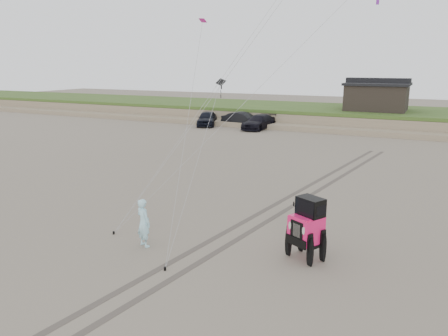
{
  "coord_description": "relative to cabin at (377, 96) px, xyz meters",
  "views": [
    {
      "loc": [
        7.99,
        -11.58,
        6.48
      ],
      "look_at": [
        0.82,
        3.0,
        2.6
      ],
      "focal_mm": 35.0,
      "sensor_mm": 36.0,
      "label": 1
    }
  ],
  "objects": [
    {
      "name": "truck_c",
      "position": [
        -10.36,
        -7.26,
        -2.52
      ],
      "size": [
        2.47,
        5.14,
        1.44
      ],
      "primitive_type": "imported",
      "rotation": [
        0.0,
        0.0,
        -0.09
      ],
      "color": "black",
      "rests_on": "ground"
    },
    {
      "name": "truck_a",
      "position": [
        -16.32,
        -7.32,
        -2.46
      ],
      "size": [
        3.37,
        4.95,
        1.56
      ],
      "primitive_type": "imported",
      "rotation": [
        0.0,
        0.0,
        0.37
      ],
      "color": "black",
      "rests_on": "ground"
    },
    {
      "name": "ground",
      "position": [
        -2.0,
        -37.0,
        -3.24
      ],
      "size": [
        160.0,
        160.0,
        0.0
      ],
      "primitive_type": "plane",
      "color": "#6B6054",
      "rests_on": "ground"
    },
    {
      "name": "cabin",
      "position": [
        0.0,
        0.0,
        0.0
      ],
      "size": [
        6.4,
        5.4,
        3.35
      ],
      "color": "black",
      "rests_on": "dune_ridge"
    },
    {
      "name": "man",
      "position": [
        -3.18,
        -36.52,
        -2.34
      ],
      "size": [
        0.76,
        0.64,
        1.79
      ],
      "primitive_type": "imported",
      "rotation": [
        0.0,
        0.0,
        2.77
      ],
      "color": "#93D7E4",
      "rests_on": "ground"
    },
    {
      "name": "tire_tracks",
      "position": [
        0.0,
        -29.0,
        -3.23
      ],
      "size": [
        5.22,
        29.74,
        0.01
      ],
      "color": "#4C443D",
      "rests_on": "ground"
    },
    {
      "name": "truck_b",
      "position": [
        -12.55,
        -6.27,
        -2.48
      ],
      "size": [
        4.73,
        2.02,
        1.52
      ],
      "primitive_type": "imported",
      "rotation": [
        0.0,
        0.0,
        1.48
      ],
      "color": "black",
      "rests_on": "ground"
    },
    {
      "name": "dune_ridge",
      "position": [
        -2.0,
        0.5,
        -2.42
      ],
      "size": [
        160.0,
        14.25,
        1.73
      ],
      "color": "#7A6B54",
      "rests_on": "ground"
    },
    {
      "name": "jeep",
      "position": [
        2.39,
        -34.98,
        -2.38
      ],
      "size": [
        3.91,
        5.01,
        1.72
      ],
      "primitive_type": null,
      "rotation": [
        0.0,
        0.0,
        -0.49
      ],
      "color": "#FF1B68",
      "rests_on": "ground"
    },
    {
      "name": "stake_main",
      "position": [
        -4.93,
        -36.14,
        -3.18
      ],
      "size": [
        0.08,
        0.08,
        0.12
      ],
      "primitive_type": "cylinder",
      "color": "black",
      "rests_on": "ground"
    },
    {
      "name": "stake_aux",
      "position": [
        -1.41,
        -37.84,
        -3.18
      ],
      "size": [
        0.08,
        0.08,
        0.12
      ],
      "primitive_type": "cylinder",
      "color": "black",
      "rests_on": "ground"
    }
  ]
}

